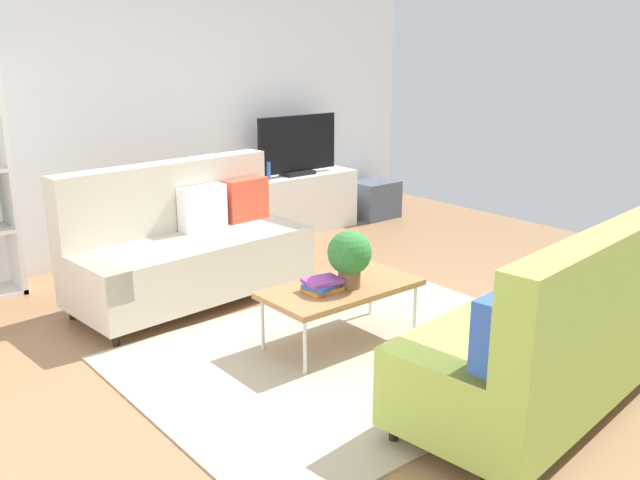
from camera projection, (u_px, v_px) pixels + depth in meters
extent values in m
plane|color=#936B47|center=(343.00, 335.00, 4.90)|extent=(7.68, 7.68, 0.00)
cube|color=silver|center=(152.00, 104.00, 6.57)|extent=(6.40, 0.12, 2.90)
cube|color=tan|center=(355.00, 353.00, 4.61)|extent=(2.90, 2.20, 0.01)
cube|color=beige|center=(192.00, 264.00, 5.46)|extent=(1.96, 0.99, 0.44)
cube|color=beige|center=(167.00, 197.00, 5.54)|extent=(1.91, 0.35, 0.56)
cube|color=beige|center=(273.00, 231.00, 6.00)|extent=(0.27, 0.85, 0.22)
cube|color=beige|center=(91.00, 275.00, 4.86)|extent=(0.27, 0.85, 0.22)
cylinder|color=black|center=(301.00, 281.00, 5.88)|extent=(0.05, 0.05, 0.10)
cylinder|color=black|center=(116.00, 339.00, 4.71)|extent=(0.05, 0.05, 0.10)
cylinder|color=black|center=(252.00, 263.00, 6.35)|extent=(0.05, 0.05, 0.10)
cylinder|color=black|center=(72.00, 313.00, 5.18)|extent=(0.05, 0.05, 0.10)
cube|color=#D84C33|center=(246.00, 199.00, 5.89)|extent=(0.41, 0.17, 0.36)
cube|color=white|center=(203.00, 208.00, 5.59)|extent=(0.41, 0.17, 0.36)
cube|color=#A3BC4C|center=(537.00, 353.00, 3.88)|extent=(1.98, 1.05, 0.44)
cube|color=#A3BC4C|center=(603.00, 284.00, 3.53)|extent=(1.91, 0.41, 0.56)
cube|color=#A3BC4C|center=(455.00, 388.00, 3.26)|extent=(0.29, 0.86, 0.22)
cube|color=#A3BC4C|center=(601.00, 297.00, 4.44)|extent=(0.29, 0.86, 0.22)
cylinder|color=black|center=(394.00, 433.00, 3.58)|extent=(0.05, 0.05, 0.10)
cylinder|color=black|center=(548.00, 335.00, 4.78)|extent=(0.05, 0.05, 0.10)
cube|color=#3359B2|center=(505.00, 329.00, 3.21)|extent=(0.41, 0.18, 0.36)
cube|color=#9E7042|center=(341.00, 289.00, 4.68)|extent=(1.10, 0.56, 0.04)
cylinder|color=silver|center=(263.00, 325.00, 4.60)|extent=(0.02, 0.02, 0.38)
cylinder|color=silver|center=(370.00, 292.00, 5.21)|extent=(0.02, 0.02, 0.38)
cylinder|color=silver|center=(305.00, 348.00, 4.26)|extent=(0.02, 0.02, 0.38)
cylinder|color=silver|center=(415.00, 309.00, 4.87)|extent=(0.02, 0.02, 0.38)
cube|color=silver|center=(297.00, 203.00, 7.54)|extent=(1.40, 0.44, 0.64)
cube|color=black|center=(298.00, 173.00, 7.43)|extent=(0.36, 0.20, 0.04)
cube|color=black|center=(297.00, 143.00, 7.34)|extent=(1.00, 0.05, 0.60)
cube|color=white|center=(4.00, 167.00, 5.54)|extent=(0.04, 0.36, 2.10)
cube|color=#4C5666|center=(375.00, 200.00, 8.16)|extent=(0.52, 0.40, 0.44)
cylinder|color=brown|center=(349.00, 278.00, 4.63)|extent=(0.15, 0.15, 0.13)
sphere|color=#2D7233|center=(350.00, 253.00, 4.58)|extent=(0.30, 0.30, 0.30)
cube|color=orange|center=(322.00, 289.00, 4.57)|extent=(0.24, 0.18, 0.03)
cube|color=#3359B2|center=(322.00, 285.00, 4.56)|extent=(0.28, 0.23, 0.03)
cube|color=purple|center=(322.00, 281.00, 4.55)|extent=(0.26, 0.21, 0.03)
cylinder|color=#B24C4C|center=(250.00, 174.00, 7.11)|extent=(0.12, 0.12, 0.13)
cylinder|color=#3359B2|center=(268.00, 171.00, 7.15)|extent=(0.05, 0.05, 0.19)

